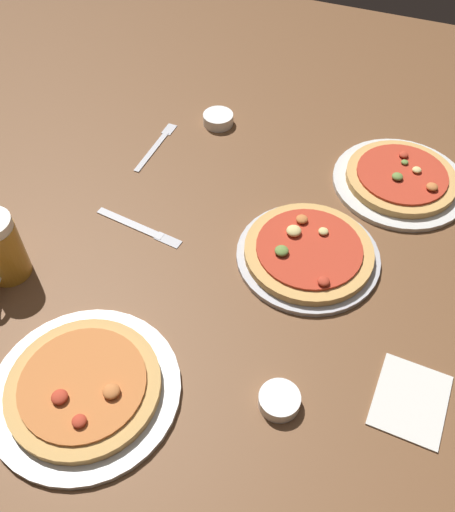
{
  "coord_description": "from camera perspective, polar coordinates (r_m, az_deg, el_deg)",
  "views": [
    {
      "loc": [
        0.27,
        -0.69,
        0.9
      ],
      "look_at": [
        0.0,
        0.0,
        0.02
      ],
      "focal_mm": 39.18,
      "sensor_mm": 36.0,
      "label": 1
    }
  ],
  "objects": [
    {
      "name": "ramekin_butter",
      "position": [
        1.51,
        -0.96,
        13.8
      ],
      "size": [
        0.08,
        0.08,
        0.03
      ],
      "primitive_type": "cylinder",
      "color": "white",
      "rests_on": "ground_plane"
    },
    {
      "name": "knife_right",
      "position": [
        1.25,
        -9.03,
        2.95
      ],
      "size": [
        0.22,
        0.05,
        0.01
      ],
      "color": "silver",
      "rests_on": "ground_plane"
    },
    {
      "name": "napkin_folded",
      "position": [
        1.04,
        18.2,
        -13.75
      ],
      "size": [
        0.13,
        0.15,
        0.01
      ],
      "primitive_type": "cube",
      "rotation": [
        0.0,
        0.0,
        -0.05
      ],
      "color": "silver",
      "rests_on": "ground_plane"
    },
    {
      "name": "pizza_plate_near",
      "position": [
        1.02,
        -14.4,
        -12.93
      ],
      "size": [
        0.33,
        0.33,
        0.05
      ],
      "color": "silver",
      "rests_on": "ground_plane"
    },
    {
      "name": "pizza_plate_far",
      "position": [
        1.38,
        17.26,
        7.49
      ],
      "size": [
        0.31,
        0.31,
        0.05
      ],
      "color": "silver",
      "rests_on": "ground_plane"
    },
    {
      "name": "beer_mug_dark",
      "position": [
        1.18,
        -22.25,
        0.64
      ],
      "size": [
        0.09,
        0.14,
        0.15
      ],
      "color": "#B27A23",
      "rests_on": "ground_plane"
    },
    {
      "name": "pizza_plate_side",
      "position": [
        1.17,
        8.24,
        0.33
      ],
      "size": [
        0.3,
        0.3,
        0.05
      ],
      "color": "#B2B2B7",
      "rests_on": "ground_plane"
    },
    {
      "name": "ramekin_sauce",
      "position": [
        0.99,
        5.31,
        -14.47
      ],
      "size": [
        0.07,
        0.07,
        0.03
      ],
      "primitive_type": "cylinder",
      "color": "white",
      "rests_on": "ground_plane"
    },
    {
      "name": "ground_plane",
      "position": [
        1.18,
        -0.0,
        -1.1
      ],
      "size": [
        2.4,
        2.4,
        0.03
      ],
      "primitive_type": "cube",
      "color": "brown"
    },
    {
      "name": "fork_left",
      "position": [
        1.45,
        -7.28,
        11.16
      ],
      "size": [
        0.03,
        0.2,
        0.01
      ],
      "color": "silver",
      "rests_on": "ground_plane"
    }
  ]
}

